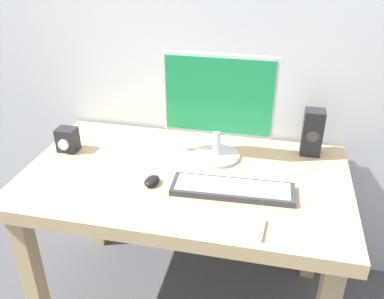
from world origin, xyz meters
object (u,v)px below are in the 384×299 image
at_px(desk, 185,193).
at_px(keyboard_primary, 233,189).
at_px(keyboard_secondary, 205,219).
at_px(speaker_right, 312,132).
at_px(monitor, 218,104).
at_px(mouse, 152,181).
at_px(audio_controller, 67,140).

bearing_deg(desk, keyboard_primary, -22.62).
xyz_separation_m(keyboard_primary, keyboard_secondary, (-0.07, -0.20, -0.01)).
height_order(keyboard_secondary, speaker_right, speaker_right).
bearing_deg(desk, keyboard_secondary, -64.01).
bearing_deg(monitor, keyboard_primary, -68.11).
bearing_deg(keyboard_secondary, monitor, 94.35).
relative_size(mouse, speaker_right, 0.38).
height_order(desk, speaker_right, speaker_right).
bearing_deg(audio_controller, desk, -8.38).
bearing_deg(audio_controller, keyboard_secondary, -27.81).
bearing_deg(audio_controller, mouse, -22.20).
relative_size(speaker_right, audio_controller, 1.92).
height_order(desk, keyboard_primary, keyboard_primary).
xyz_separation_m(keyboard_secondary, mouse, (-0.25, 0.19, 0.01)).
bearing_deg(keyboard_primary, keyboard_secondary, -109.37).
bearing_deg(monitor, desk, -121.06).
xyz_separation_m(monitor, speaker_right, (0.41, 0.12, -0.15)).
height_order(speaker_right, audio_controller, speaker_right).
bearing_deg(mouse, keyboard_primary, 15.02).
height_order(desk, keyboard_secondary, keyboard_secondary).
height_order(desk, monitor, monitor).
relative_size(desk, speaker_right, 6.39).
distance_m(mouse, speaker_right, 0.75).
relative_size(mouse, audio_controller, 0.73).
xyz_separation_m(desk, mouse, (-0.11, -0.10, 0.11)).
xyz_separation_m(monitor, audio_controller, (-0.68, -0.09, -0.20)).
xyz_separation_m(desk, keyboard_primary, (0.21, -0.09, 0.11)).
bearing_deg(desk, mouse, -136.45).
xyz_separation_m(mouse, audio_controller, (-0.46, 0.19, 0.04)).
height_order(keyboard_secondary, audio_controller, audio_controller).
distance_m(desk, keyboard_primary, 0.26).
height_order(keyboard_primary, speaker_right, speaker_right).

